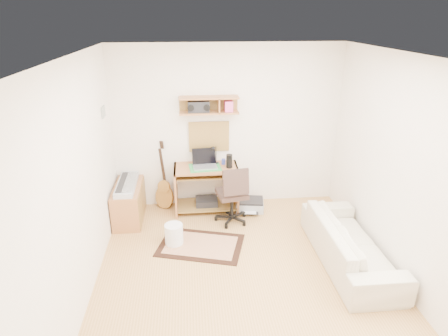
{
  "coord_description": "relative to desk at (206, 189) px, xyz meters",
  "views": [
    {
      "loc": [
        -0.62,
        -3.81,
        2.99
      ],
      "look_at": [
        -0.15,
        1.05,
        1.0
      ],
      "focal_mm": 30.57,
      "sensor_mm": 36.0,
      "label": 1
    }
  ],
  "objects": [
    {
      "name": "back_wall",
      "position": [
        0.37,
        0.28,
        0.93
      ],
      "size": [
        3.6,
        0.01,
        2.6
      ],
      "primitive_type": "cube",
      "color": "white",
      "rests_on": "ground"
    },
    {
      "name": "sofa",
      "position": [
        1.75,
        -1.57,
        -0.01
      ],
      "size": [
        0.54,
        1.86,
        0.73
      ],
      "primitive_type": "imported",
      "rotation": [
        0.0,
        0.0,
        1.57
      ],
      "color": "beige",
      "rests_on": "floor"
    },
    {
      "name": "speaker",
      "position": [
        0.36,
        -0.05,
        0.48
      ],
      "size": [
        0.1,
        0.1,
        0.21
      ],
      "primitive_type": "cylinder",
      "color": "black",
      "rests_on": "desk"
    },
    {
      "name": "wall_photo",
      "position": [
        -1.42,
        -0.23,
        1.34
      ],
      "size": [
        0.02,
        0.2,
        0.15
      ],
      "primitive_type": "cube",
      "color": "#4C8CBF",
      "rests_on": "left_wall"
    },
    {
      "name": "rug",
      "position": [
        -0.14,
        -1.04,
        -0.37
      ],
      "size": [
        1.29,
        1.03,
        0.02
      ],
      "primitive_type": "cube",
      "rotation": [
        0.0,
        0.0,
        -0.28
      ],
      "color": "beige",
      "rests_on": "floor"
    },
    {
      "name": "cabinet",
      "position": [
        -1.21,
        -0.18,
        -0.1
      ],
      "size": [
        0.4,
        0.9,
        0.55
      ],
      "primitive_type": "cube",
      "color": "#AF6E3D",
      "rests_on": "floor"
    },
    {
      "name": "wall_shelf",
      "position": [
        0.07,
        0.15,
        1.32
      ],
      "size": [
        0.9,
        0.25,
        0.26
      ],
      "primitive_type": "cube",
      "color": "#AF6E3D",
      "rests_on": "back_wall"
    },
    {
      "name": "cork_board",
      "position": [
        0.07,
        0.25,
        0.79
      ],
      "size": [
        0.64,
        0.03,
        0.49
      ],
      "primitive_type": "cube",
      "color": "tan",
      "rests_on": "back_wall"
    },
    {
      "name": "right_wall",
      "position": [
        2.17,
        -1.73,
        0.93
      ],
      "size": [
        0.01,
        4.0,
        2.6
      ],
      "primitive_type": "cube",
      "color": "white",
      "rests_on": "ground"
    },
    {
      "name": "music_keyboard",
      "position": [
        -1.21,
        -0.18,
        0.21
      ],
      "size": [
        0.27,
        0.86,
        0.08
      ],
      "primitive_type": "cube",
      "color": "#B2B5BA",
      "rests_on": "cabinet"
    },
    {
      "name": "guitar",
      "position": [
        -0.68,
        0.13,
        0.19
      ],
      "size": [
        0.35,
        0.29,
        1.13
      ],
      "primitive_type": null,
      "rotation": [
        0.0,
        0.0,
        -0.38
      ],
      "color": "#B98239",
      "rests_on": "floor"
    },
    {
      "name": "boombox",
      "position": [
        -0.09,
        0.15,
        1.3
      ],
      "size": [
        0.32,
        0.15,
        0.17
      ],
      "primitive_type": "cube",
      "color": "black",
      "rests_on": "wall_shelf"
    },
    {
      "name": "desk",
      "position": [
        0.0,
        0.0,
        0.0
      ],
      "size": [
        1.0,
        0.55,
        0.75
      ],
      "primitive_type": null,
      "color": "#AF6E3D",
      "rests_on": "floor"
    },
    {
      "name": "desk_lamp",
      "position": [
        0.17,
        0.14,
        0.53
      ],
      "size": [
        0.1,
        0.1,
        0.3
      ],
      "primitive_type": null,
      "color": "black",
      "rests_on": "desk"
    },
    {
      "name": "floor",
      "position": [
        0.37,
        -1.73,
        -0.38
      ],
      "size": [
        3.6,
        4.0,
        0.01
      ],
      "primitive_type": "cube",
      "color": "tan",
      "rests_on": "ground"
    },
    {
      "name": "printer",
      "position": [
        0.7,
        -0.06,
        -0.29
      ],
      "size": [
        0.49,
        0.41,
        0.17
      ],
      "primitive_type": "cube",
      "rotation": [
        0.0,
        0.0,
        -0.16
      ],
      "color": "#A5A8AA",
      "rests_on": "floor"
    },
    {
      "name": "left_wall",
      "position": [
        -1.44,
        -1.73,
        0.93
      ],
      "size": [
        0.01,
        4.0,
        2.6
      ],
      "primitive_type": "cube",
      "color": "white",
      "rests_on": "ground"
    },
    {
      "name": "ceiling",
      "position": [
        0.37,
        -1.73,
        2.23
      ],
      "size": [
        3.6,
        4.0,
        0.01
      ],
      "primitive_type": "cube",
      "color": "white",
      "rests_on": "ground"
    },
    {
      "name": "laptop",
      "position": [
        -0.02,
        -0.02,
        0.52
      ],
      "size": [
        0.4,
        0.4,
        0.28
      ],
      "primitive_type": null,
      "rotation": [
        0.0,
        0.0,
        0.08
      ],
      "color": "silver",
      "rests_on": "desk"
    },
    {
      "name": "waste_basket",
      "position": [
        -0.5,
        -0.96,
        -0.22
      ],
      "size": [
        0.26,
        0.26,
        0.3
      ],
      "primitive_type": "cylinder",
      "rotation": [
        0.0,
        0.0,
        0.05
      ],
      "color": "white",
      "rests_on": "floor"
    },
    {
      "name": "task_chair",
      "position": [
        0.36,
        -0.41,
        0.1
      ],
      "size": [
        0.56,
        0.56,
        0.94
      ],
      "primitive_type": null,
      "rotation": [
        0.0,
        0.0,
        0.18
      ],
      "color": "#34251E",
      "rests_on": "floor"
    },
    {
      "name": "pencil_cup",
      "position": [
        0.29,
        0.1,
        0.42
      ],
      "size": [
        0.06,
        0.06,
        0.09
      ],
      "primitive_type": "cylinder",
      "color": "#34419E",
      "rests_on": "desk"
    }
  ]
}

